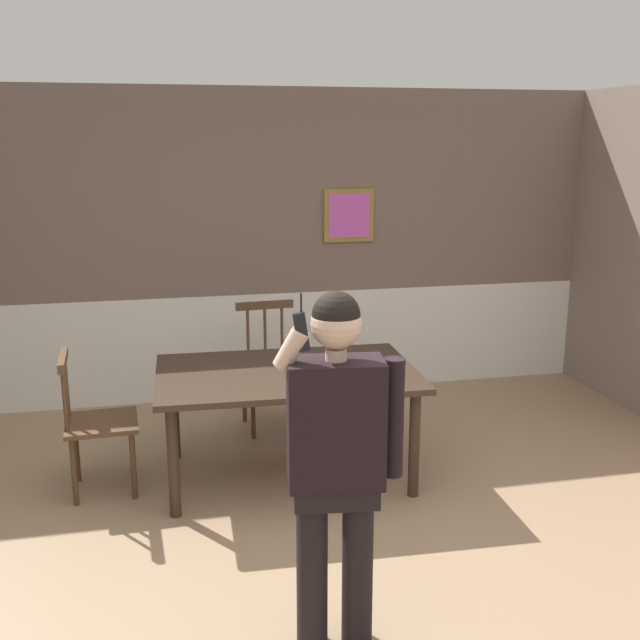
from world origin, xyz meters
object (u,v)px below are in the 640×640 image
object	(u,v)px
dining_table	(287,382)
person_figure	(337,451)
chair_near_window	(96,422)
chair_by_doorway	(270,369)

from	to	relation	value
dining_table	person_figure	size ratio (longest dim) A/B	1.07
chair_near_window	person_figure	size ratio (longest dim) A/B	0.57
chair_near_window	person_figure	distance (m)	2.20
dining_table	chair_by_doorway	world-z (taller)	chair_by_doorway
dining_table	chair_near_window	bearing A→B (deg)	177.89
dining_table	person_figure	world-z (taller)	person_figure
chair_near_window	dining_table	bearing A→B (deg)	85.25
chair_near_window	person_figure	xyz separation A→B (m)	(1.14, -1.82, 0.46)
dining_table	person_figure	xyz separation A→B (m)	(-0.10, -1.77, 0.27)
chair_by_doorway	dining_table	bearing A→B (deg)	84.63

